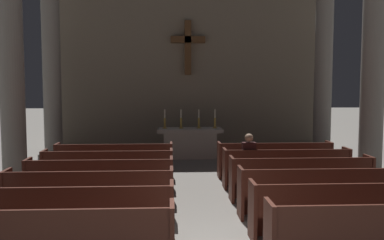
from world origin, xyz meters
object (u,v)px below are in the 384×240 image
object	(u,v)px
pew_right_row_2	(345,210)
candlestick_outer_left	(165,122)
pew_right_row_1	(381,235)
candlestick_inner_left	(181,122)
column_left_second	(12,70)
pew_left_row_5	(108,170)
pew_right_row_4	(301,178)
column_right_third	(323,74)
lone_worshipper	(248,159)
altar	(190,142)
column_left_third	(52,74)
candlestick_outer_right	(215,122)
candlestick_inner_right	(199,122)
pew_left_row_2	(76,214)
pew_right_row_6	(275,159)
pew_right_row_5	(286,168)
pew_left_row_3	(90,195)
pew_left_row_4	(100,181)
pew_right_row_3	(320,192)
pew_left_row_6	(115,161)
column_right_second	(373,70)

from	to	relation	value
pew_right_row_2	candlestick_outer_left	xyz separation A→B (m)	(-2.98, 7.72, 0.73)
pew_right_row_1	candlestick_outer_left	xyz separation A→B (m)	(-2.98, 8.86, 0.73)
candlestick_inner_left	column_left_second	bearing A→B (deg)	-140.92
pew_left_row_5	pew_right_row_4	world-z (taller)	same
column_right_third	pew_left_row_5	bearing A→B (deg)	-146.97
candlestick_outer_left	lone_worshipper	distance (m)	4.74
candlestick_inner_left	pew_right_row_1	bearing A→B (deg)	-74.66
column_left_second	lone_worshipper	size ratio (longest dim) A/B	4.44
altar	candlestick_outer_left	distance (m)	1.09
column_left_third	candlestick_outer_right	size ratio (longest dim) A/B	9.17
column_left_second	candlestick_inner_right	size ratio (longest dim) A/B	9.17
column_left_second	candlestick_outer_left	xyz separation A→B (m)	(3.73, 3.48, -1.63)
pew_left_row_2	candlestick_inner_left	xyz separation A→B (m)	(1.83, 7.72, 0.73)
pew_right_row_2	candlestick_outer_right	size ratio (longest dim) A/B	4.76
column_left_second	candlestick_inner_right	bearing A→B (deg)	35.47
pew_right_row_6	altar	world-z (taller)	altar
pew_right_row_4	pew_right_row_5	size ratio (longest dim) A/B	1.00
altar	column_right_third	bearing A→B (deg)	1.13
pew_right_row_1	column_right_third	size ratio (longest dim) A/B	0.52
pew_left_row_3	pew_left_row_4	xyz separation A→B (m)	(0.00, 1.15, 0.00)
pew_right_row_2	pew_right_row_6	xyz separation A→B (m)	(0.00, 4.59, 0.00)
pew_left_row_2	pew_right_row_3	world-z (taller)	same
pew_left_row_6	pew_right_row_1	bearing A→B (deg)	-53.41
pew_left_row_5	column_right_third	distance (m)	8.35
pew_right_row_4	pew_right_row_6	bearing A→B (deg)	90.00
pew_right_row_1	column_left_second	size ratio (longest dim) A/B	0.52
column_right_third	candlestick_outer_right	xyz separation A→B (m)	(-3.73, -0.09, -1.63)
pew_right_row_2	candlestick_inner_left	world-z (taller)	candlestick_inner_left
pew_left_row_2	pew_left_row_6	distance (m)	4.59
pew_right_row_1	candlestick_inner_left	bearing A→B (deg)	105.34
pew_right_row_2	column_left_third	distance (m)	10.56
pew_right_row_5	candlestick_inner_left	xyz separation A→B (m)	(-2.43, 4.27, 0.73)
pew_left_row_4	column_right_second	size ratio (longest dim) A/B	0.52
pew_left_row_6	candlestick_outer_left	xyz separation A→B (m)	(1.28, 3.12, 0.73)
pew_left_row_4	column_left_second	world-z (taller)	column_left_second
pew_left_row_4	column_left_third	bearing A→B (deg)	113.96
pew_right_row_3	candlestick_inner_right	world-z (taller)	candlestick_inner_right
pew_left_row_2	pew_right_row_1	world-z (taller)	same
pew_right_row_1	column_left_second	world-z (taller)	column_left_second
pew_right_row_1	column_left_second	xyz separation A→B (m)	(-6.71, 5.39, 2.37)
pew_left_row_6	column_left_third	xyz separation A→B (m)	(-2.45, 3.21, 2.37)
pew_right_row_2	candlestick_outer_left	distance (m)	8.30
altar	lone_worshipper	distance (m)	4.41
pew_left_row_4	pew_right_row_4	world-z (taller)	same
column_left_third	column_right_third	distance (m)	9.16
column_left_third	altar	bearing A→B (deg)	-1.13
pew_right_row_1	candlestick_inner_right	xyz separation A→B (m)	(-1.83, 8.86, 0.73)
pew_left_row_2	pew_right_row_2	size ratio (longest dim) A/B	1.00
pew_right_row_3	candlestick_outer_right	size ratio (longest dim) A/B	4.76
pew_left_row_6	pew_right_row_3	xyz separation A→B (m)	(4.26, -3.44, 0.00)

